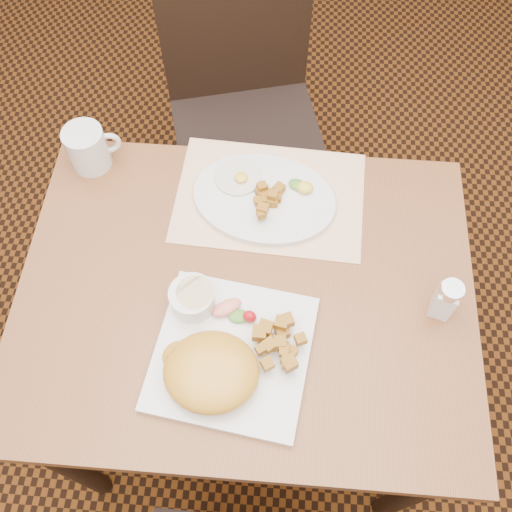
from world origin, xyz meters
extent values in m
plane|color=black|center=(0.00, 0.00, 0.00)|extent=(8.00, 8.00, 0.00)
cube|color=brown|center=(0.00, 0.00, 0.73)|extent=(0.90, 0.70, 0.03)
cylinder|color=black|center=(-0.40, -0.30, 0.36)|extent=(0.05, 0.05, 0.71)
cylinder|color=black|center=(0.40, -0.30, 0.36)|extent=(0.05, 0.05, 0.71)
cylinder|color=black|center=(-0.40, 0.30, 0.36)|extent=(0.05, 0.05, 0.71)
cylinder|color=black|center=(0.40, 0.30, 0.36)|extent=(0.05, 0.05, 0.71)
cube|color=black|center=(-0.05, 0.62, 0.45)|extent=(0.51, 0.51, 0.05)
cylinder|color=black|center=(0.08, 0.84, 0.21)|extent=(0.04, 0.04, 0.42)
cylinder|color=black|center=(0.17, 0.50, 0.21)|extent=(0.04, 0.04, 0.42)
cylinder|color=black|center=(-0.27, 0.75, 0.21)|extent=(0.04, 0.04, 0.42)
cylinder|color=black|center=(-0.18, 0.40, 0.21)|extent=(0.04, 0.04, 0.42)
cube|color=black|center=(-0.10, 0.82, 0.72)|extent=(0.42, 0.15, 0.50)
cube|color=white|center=(0.03, 0.22, 0.75)|extent=(0.41, 0.30, 0.00)
cube|color=silver|center=(-0.01, -0.13, 0.76)|extent=(0.32, 0.32, 0.02)
ellipsoid|color=gold|center=(-0.04, -0.18, 0.80)|extent=(0.17, 0.15, 0.06)
ellipsoid|color=gold|center=(-0.02, -0.20, 0.78)|extent=(0.07, 0.06, 0.02)
ellipsoid|color=gold|center=(-0.10, -0.15, 0.78)|extent=(0.07, 0.06, 0.02)
cylinder|color=silver|center=(-0.10, -0.04, 0.79)|extent=(0.09, 0.09, 0.05)
cylinder|color=beige|center=(-0.09, -0.04, 0.81)|extent=(0.07, 0.07, 0.01)
ellipsoid|color=#387223|center=(-0.01, -0.07, 0.77)|extent=(0.04, 0.03, 0.01)
ellipsoid|color=red|center=(0.01, -0.07, 0.78)|extent=(0.03, 0.03, 0.03)
ellipsoid|color=#F28C72|center=(-0.03, -0.05, 0.78)|extent=(0.07, 0.06, 0.02)
cylinder|color=white|center=(-0.04, 0.26, 0.77)|extent=(0.10, 0.10, 0.01)
ellipsoid|color=yellow|center=(-0.03, 0.25, 0.78)|extent=(0.03, 0.03, 0.01)
ellipsoid|color=#387223|center=(0.09, 0.24, 0.78)|extent=(0.05, 0.04, 0.01)
ellipsoid|color=yellow|center=(0.11, 0.23, 0.78)|extent=(0.04, 0.03, 0.02)
cube|color=white|center=(0.37, -0.01, 0.79)|extent=(0.05, 0.05, 0.08)
cylinder|color=silver|center=(0.37, -0.01, 0.84)|extent=(0.05, 0.05, 0.02)
cylinder|color=silver|center=(-0.37, 0.29, 0.80)|extent=(0.09, 0.09, 0.10)
torus|color=silver|center=(-0.32, 0.30, 0.80)|extent=(0.06, 0.03, 0.06)
cube|color=#B0741C|center=(0.09, -0.13, 0.78)|extent=(0.03, 0.03, 0.02)
cube|color=#B0741C|center=(0.06, -0.12, 0.78)|extent=(0.03, 0.03, 0.02)
cube|color=#B0741C|center=(0.05, -0.16, 0.79)|extent=(0.03, 0.03, 0.02)
cube|color=#B0741C|center=(0.11, -0.11, 0.79)|extent=(0.03, 0.03, 0.02)
cube|color=#B0741C|center=(0.06, -0.11, 0.78)|extent=(0.02, 0.03, 0.02)
cube|color=#B0741C|center=(0.07, -0.08, 0.79)|extent=(0.03, 0.03, 0.02)
cube|color=#B0741C|center=(0.09, -0.16, 0.79)|extent=(0.02, 0.02, 0.02)
cube|color=#B0741C|center=(0.08, -0.12, 0.77)|extent=(0.03, 0.03, 0.02)
cube|color=#B0741C|center=(0.05, -0.13, 0.79)|extent=(0.03, 0.03, 0.02)
cube|color=#B0741C|center=(0.08, -0.13, 0.79)|extent=(0.02, 0.02, 0.02)
cube|color=#B0741C|center=(0.04, -0.13, 0.79)|extent=(0.02, 0.02, 0.02)
cube|color=#B0741C|center=(0.07, -0.12, 0.79)|extent=(0.02, 0.02, 0.02)
cube|color=#B0741C|center=(0.08, -0.09, 0.78)|extent=(0.03, 0.03, 0.02)
cube|color=#B0741C|center=(0.04, -0.09, 0.79)|extent=(0.03, 0.03, 0.02)
cube|color=#B0741C|center=(0.09, -0.16, 0.80)|extent=(0.03, 0.03, 0.02)
cube|color=#B0741C|center=(0.04, -0.11, 0.77)|extent=(0.02, 0.02, 0.02)
cube|color=#B0741C|center=(0.03, -0.10, 0.79)|extent=(0.03, 0.03, 0.02)
cube|color=#B0741C|center=(0.08, -0.08, 0.79)|extent=(0.03, 0.03, 0.02)
cube|color=#B0741C|center=(0.05, 0.21, 0.78)|extent=(0.02, 0.02, 0.01)
cube|color=#B0741C|center=(0.02, 0.22, 0.78)|extent=(0.03, 0.03, 0.02)
cube|color=#B0741C|center=(0.04, 0.19, 0.78)|extent=(0.02, 0.02, 0.02)
cube|color=#B0741C|center=(0.01, 0.23, 0.78)|extent=(0.02, 0.02, 0.01)
cube|color=#B0741C|center=(0.02, 0.22, 0.79)|extent=(0.02, 0.02, 0.01)
cube|color=#B0741C|center=(0.02, 0.15, 0.79)|extent=(0.02, 0.02, 0.02)
cube|color=#B0741C|center=(0.02, 0.16, 0.80)|extent=(0.03, 0.03, 0.02)
cube|color=#B0741C|center=(0.01, 0.19, 0.78)|extent=(0.02, 0.02, 0.02)
cube|color=#B0741C|center=(0.03, 0.21, 0.78)|extent=(0.03, 0.03, 0.02)
cube|color=#B0741C|center=(0.03, 0.21, 0.78)|extent=(0.02, 0.02, 0.02)
cube|color=#B0741C|center=(0.03, 0.20, 0.78)|extent=(0.02, 0.02, 0.02)
cube|color=#B0741C|center=(0.05, 0.22, 0.78)|extent=(0.02, 0.02, 0.02)
cube|color=#B0741C|center=(0.04, 0.20, 0.78)|extent=(0.02, 0.02, 0.02)
cube|color=#B0741C|center=(0.04, 0.20, 0.79)|extent=(0.02, 0.02, 0.02)
cube|color=#B0741C|center=(0.05, 0.23, 0.78)|extent=(0.03, 0.03, 0.02)
cube|color=#B0741C|center=(0.01, 0.22, 0.78)|extent=(0.03, 0.03, 0.02)
cube|color=#B0741C|center=(0.05, 0.22, 0.78)|extent=(0.02, 0.02, 0.01)
camera|label=1|loc=(0.06, -0.48, 1.76)|focal=40.00mm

